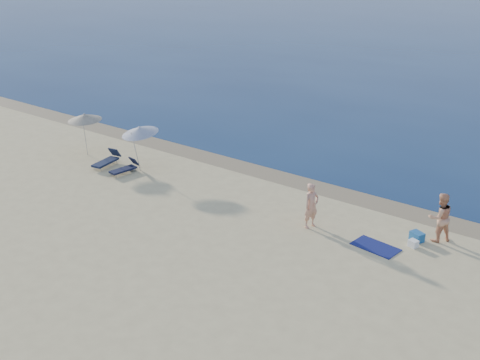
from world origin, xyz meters
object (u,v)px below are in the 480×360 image
at_px(blue_cooler, 417,236).
at_px(umbrella_near, 140,130).
at_px(person_left, 311,206).
at_px(person_right, 440,217).

distance_m(blue_cooler, umbrella_near, 13.75).
height_order(person_left, umbrella_near, umbrella_near).
distance_m(person_left, umbrella_near, 9.84).
bearing_deg(umbrella_near, blue_cooler, 27.87).
distance_m(person_left, person_right, 4.82).
xyz_separation_m(person_left, umbrella_near, (-9.78, 0.43, 1.07)).
relative_size(person_right, umbrella_near, 0.82).
relative_size(blue_cooler, umbrella_near, 0.21).
xyz_separation_m(person_right, umbrella_near, (-14.21, -1.47, 1.02)).
xyz_separation_m(blue_cooler, umbrella_near, (-13.60, -0.97, 1.82)).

